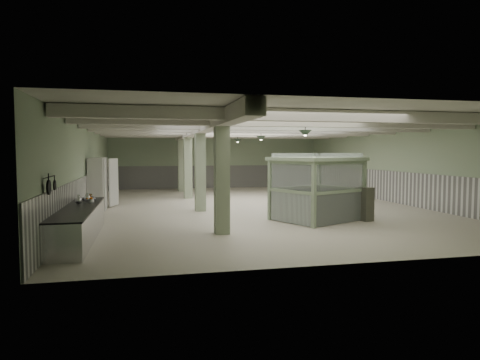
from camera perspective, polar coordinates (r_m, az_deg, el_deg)
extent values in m
plane|color=beige|center=(19.19, 1.75, -3.51)|extent=(20.00, 20.00, 0.00)
cube|color=silver|center=(19.07, 1.77, 7.28)|extent=(14.00, 20.00, 0.02)
cube|color=#97AA88|center=(28.84, -3.19, 2.53)|extent=(14.00, 0.02, 3.60)
cube|color=#97AA88|center=(9.70, 16.62, -0.18)|extent=(14.00, 0.02, 3.60)
cube|color=#97AA88|center=(18.59, -19.64, 1.60)|extent=(0.02, 20.00, 3.60)
cube|color=#97AA88|center=(21.87, 19.83, 1.89)|extent=(0.02, 20.00, 3.60)
cube|color=silver|center=(18.65, -19.49, -1.63)|extent=(0.05, 19.90, 1.50)
cube|color=silver|center=(21.91, 19.72, -0.85)|extent=(0.05, 19.90, 1.50)
cube|color=silver|center=(28.85, -3.18, 0.44)|extent=(13.90, 0.05, 1.50)
cube|color=beige|center=(18.60, -5.76, 6.67)|extent=(0.45, 19.90, 0.40)
cube|color=beige|center=(11.96, 10.85, 8.41)|extent=(13.90, 0.35, 0.32)
cube|color=beige|center=(14.28, 6.82, 7.69)|extent=(13.90, 0.35, 0.32)
cube|color=beige|center=(16.65, 3.93, 7.15)|extent=(13.90, 0.35, 0.32)
cube|color=beige|center=(19.06, 1.77, 6.74)|extent=(13.90, 0.35, 0.32)
cube|color=beige|center=(21.49, 0.10, 6.41)|extent=(13.90, 0.35, 0.32)
cube|color=beige|center=(23.93, -1.23, 6.15)|extent=(13.90, 0.35, 0.32)
cube|color=beige|center=(26.38, -2.31, 5.93)|extent=(13.90, 0.35, 0.32)
cube|color=#97A787|center=(12.65, -2.45, 0.87)|extent=(0.42, 0.42, 3.60)
cube|color=#97A787|center=(17.59, -5.34, 1.69)|extent=(0.42, 0.42, 3.60)
cube|color=#97A787|center=(22.56, -6.96, 2.15)|extent=(0.42, 0.42, 3.60)
cube|color=#97A787|center=(26.54, -7.82, 2.39)|extent=(0.42, 0.42, 3.60)
cylinder|color=black|center=(11.07, -24.05, 0.38)|extent=(0.02, 1.20, 0.02)
cone|color=#2B3A2C|center=(14.43, 8.69, 6.16)|extent=(0.44, 0.44, 0.22)
cone|color=#2B3A2C|center=(19.66, 2.82, 5.57)|extent=(0.44, 0.44, 0.22)
cone|color=#2B3A2C|center=(24.51, -0.31, 5.23)|extent=(0.44, 0.44, 0.22)
cube|color=silver|center=(12.73, -20.72, -5.52)|extent=(0.89, 5.30, 0.88)
cube|color=black|center=(12.66, -20.77, -3.50)|extent=(0.93, 5.34, 0.04)
cylinder|color=#B2B2B7|center=(13.76, -19.45, -2.66)|extent=(0.31, 0.31, 0.10)
cylinder|color=black|center=(10.72, -24.14, -0.90)|extent=(0.05, 0.34, 0.34)
cylinder|color=black|center=(11.37, -23.48, -0.63)|extent=(0.03, 0.25, 0.25)
cube|color=silver|center=(19.03, -18.39, -0.45)|extent=(0.60, 2.39, 2.19)
cube|color=silver|center=(18.45, -17.54, -0.56)|extent=(0.06, 0.90, 2.09)
cube|color=silver|center=(19.63, -16.89, -0.30)|extent=(0.36, 0.86, 2.09)
cube|color=silver|center=(18.45, -17.41, -0.56)|extent=(0.02, 0.05, 0.30)
cube|color=silver|center=(19.54, -17.15, -0.32)|extent=(0.02, 0.05, 0.30)
cube|color=#90A785|center=(13.79, 9.82, -2.00)|extent=(0.16, 0.16, 2.13)
cube|color=#90A785|center=(15.32, 4.00, -1.37)|extent=(0.16, 0.16, 2.13)
cube|color=#90A785|center=(15.74, 16.20, -1.38)|extent=(0.16, 0.16, 2.13)
cube|color=#90A785|center=(17.10, 10.48, -0.89)|extent=(0.16, 0.16, 2.13)
cube|color=#90A785|center=(15.38, 10.23, 2.79)|extent=(3.54, 3.33, 0.12)
cube|color=silver|center=(14.80, 13.19, -3.65)|extent=(2.17, 1.03, 1.05)
cube|color=silver|center=(14.69, 13.26, 1.11)|extent=(2.17, 1.03, 1.22)
cube|color=silver|center=(16.23, 7.40, -2.93)|extent=(2.17, 1.03, 1.05)
cube|color=silver|center=(16.14, 7.44, 1.41)|extent=(2.17, 1.03, 1.22)
cube|color=silver|center=(14.59, 6.74, -3.68)|extent=(0.85, 1.78, 1.05)
cube|color=silver|center=(14.48, 6.78, 1.14)|extent=(0.85, 1.78, 1.22)
cube|color=silver|center=(16.45, 13.19, -2.91)|extent=(0.85, 1.78, 1.05)
cube|color=silver|center=(16.36, 13.26, 1.37)|extent=(0.85, 1.78, 1.22)
cube|color=#595A4B|center=(15.77, 16.29, -3.09)|extent=(0.52, 0.63, 1.19)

